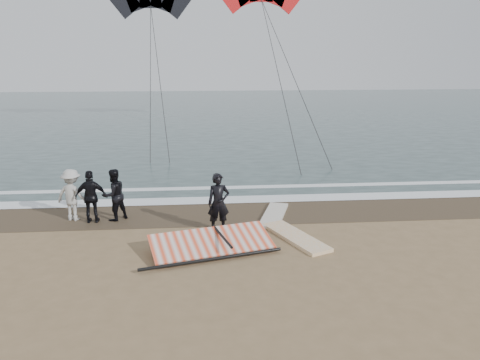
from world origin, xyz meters
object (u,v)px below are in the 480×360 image
at_px(sail_rig, 209,243).
at_px(board_white, 296,237).
at_px(man_main, 219,203).
at_px(board_cream, 274,215).

bearing_deg(sail_rig, board_white, 12.37).
distance_m(man_main, board_cream, 2.49).
distance_m(board_white, sail_rig, 2.73).
xyz_separation_m(board_white, board_cream, (-0.36, 2.03, -0.00)).
relative_size(man_main, board_white, 0.70).
xyz_separation_m(man_main, board_white, (2.33, -0.80, -0.90)).
height_order(man_main, board_cream, man_main).
bearing_deg(board_cream, sail_rig, -113.42).
height_order(man_main, sail_rig, man_main).
bearing_deg(board_white, board_cream, 76.76).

